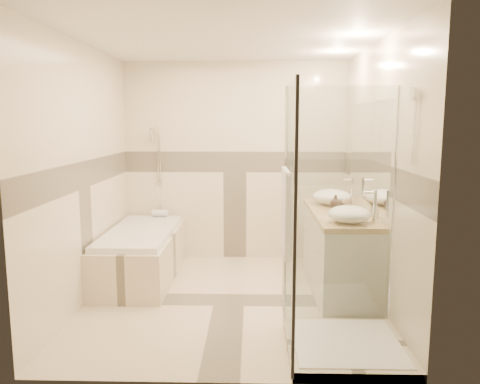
{
  "coord_description": "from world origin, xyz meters",
  "views": [
    {
      "loc": [
        0.23,
        -4.44,
        1.75
      ],
      "look_at": [
        0.1,
        0.25,
        1.05
      ],
      "focal_mm": 35.0,
      "sensor_mm": 36.0,
      "label": 1
    }
  ],
  "objects_px": {
    "amenity_bottle_a": "(341,207)",
    "amenity_bottle_b": "(336,202)",
    "vessel_sink_near": "(332,197)",
    "vessel_sink_far": "(349,214)",
    "shower_enclosure": "(331,286)",
    "vanity": "(339,251)",
    "bathtub": "(142,251)"
  },
  "relations": [
    {
      "from": "amenity_bottle_a",
      "to": "amenity_bottle_b",
      "type": "bearing_deg",
      "value": 90.0
    },
    {
      "from": "vessel_sink_near",
      "to": "vessel_sink_far",
      "type": "bearing_deg",
      "value": -90.0
    },
    {
      "from": "vessel_sink_near",
      "to": "amenity_bottle_a",
      "type": "relative_size",
      "value": 2.93
    },
    {
      "from": "shower_enclosure",
      "to": "amenity_bottle_a",
      "type": "height_order",
      "value": "shower_enclosure"
    },
    {
      "from": "shower_enclosure",
      "to": "amenity_bottle_b",
      "type": "xyz_separation_m",
      "value": [
        0.27,
        1.42,
        0.42
      ]
    },
    {
      "from": "vanity",
      "to": "amenity_bottle_b",
      "type": "xyz_separation_m",
      "value": [
        -0.02,
        0.15,
        0.49
      ]
    },
    {
      "from": "shower_enclosure",
      "to": "vessel_sink_near",
      "type": "height_order",
      "value": "shower_enclosure"
    },
    {
      "from": "amenity_bottle_b",
      "to": "shower_enclosure",
      "type": "bearing_deg",
      "value": -100.87
    },
    {
      "from": "vanity",
      "to": "vessel_sink_far",
      "type": "relative_size",
      "value": 4.15
    },
    {
      "from": "shower_enclosure",
      "to": "vessel_sink_near",
      "type": "xyz_separation_m",
      "value": [
        0.27,
        1.67,
        0.43
      ]
    },
    {
      "from": "shower_enclosure",
      "to": "amenity_bottle_a",
      "type": "relative_size",
      "value": 13.97
    },
    {
      "from": "vessel_sink_far",
      "to": "amenity_bottle_a",
      "type": "bearing_deg",
      "value": 90.0
    },
    {
      "from": "bathtub",
      "to": "vanity",
      "type": "bearing_deg",
      "value": -9.25
    },
    {
      "from": "vanity",
      "to": "vessel_sink_near",
      "type": "height_order",
      "value": "vessel_sink_near"
    },
    {
      "from": "vessel_sink_near",
      "to": "amenity_bottle_a",
      "type": "distance_m",
      "value": 0.55
    },
    {
      "from": "bathtub",
      "to": "vessel_sink_near",
      "type": "distance_m",
      "value": 2.22
    },
    {
      "from": "shower_enclosure",
      "to": "vessel_sink_far",
      "type": "relative_size",
      "value": 5.23
    },
    {
      "from": "shower_enclosure",
      "to": "amenity_bottle_b",
      "type": "distance_m",
      "value": 1.51
    },
    {
      "from": "vessel_sink_near",
      "to": "vessel_sink_far",
      "type": "distance_m",
      "value": 0.96
    },
    {
      "from": "bathtub",
      "to": "amenity_bottle_b",
      "type": "height_order",
      "value": "amenity_bottle_b"
    },
    {
      "from": "vessel_sink_far",
      "to": "amenity_bottle_b",
      "type": "relative_size",
      "value": 2.74
    },
    {
      "from": "bathtub",
      "to": "amenity_bottle_a",
      "type": "distance_m",
      "value": 2.27
    },
    {
      "from": "amenity_bottle_a",
      "to": "amenity_bottle_b",
      "type": "xyz_separation_m",
      "value": [
        0.0,
        0.3,
        -0.0
      ]
    },
    {
      "from": "vessel_sink_far",
      "to": "vanity",
      "type": "bearing_deg",
      "value": 87.98
    },
    {
      "from": "bathtub",
      "to": "vanity",
      "type": "distance_m",
      "value": 2.18
    },
    {
      "from": "vanity",
      "to": "vessel_sink_near",
      "type": "distance_m",
      "value": 0.65
    },
    {
      "from": "vessel_sink_far",
      "to": "amenity_bottle_b",
      "type": "xyz_separation_m",
      "value": [
        0.0,
        0.72,
        -0.01
      ]
    },
    {
      "from": "vanity",
      "to": "vessel_sink_near",
      "type": "bearing_deg",
      "value": 92.89
    },
    {
      "from": "bathtub",
      "to": "amenity_bottle_b",
      "type": "relative_size",
      "value": 11.94
    },
    {
      "from": "vessel_sink_near",
      "to": "amenity_bottle_b",
      "type": "relative_size",
      "value": 3.01
    },
    {
      "from": "bathtub",
      "to": "amenity_bottle_a",
      "type": "bearing_deg",
      "value": -13.31
    },
    {
      "from": "vessel_sink_near",
      "to": "amenity_bottle_b",
      "type": "distance_m",
      "value": 0.25
    }
  ]
}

